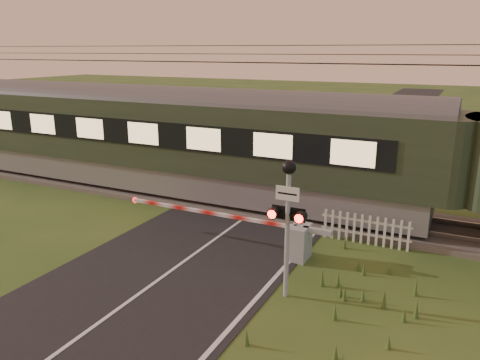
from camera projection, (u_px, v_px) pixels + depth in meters
The scene contains 8 objects.
ground at pixel (165, 276), 12.77m from camera, with size 160.00×160.00×0.00m, color #2A481B.
road at pixel (161, 279), 12.56m from camera, with size 6.00×140.00×0.03m.
track_bed at pixel (261, 205), 18.37m from camera, with size 140.00×3.40×0.39m.
overhead_wires at pixel (263, 56), 16.84m from camera, with size 120.00×0.62×0.62m.
train at pixel (470, 167), 14.70m from camera, with size 45.04×3.11×4.20m.
boom_gate at pixel (288, 238), 13.82m from camera, with size 7.03×0.80×1.06m.
crossing_signal at pixel (288, 205), 11.08m from camera, with size 0.89×0.36×3.50m.
picket_fence at pixel (365, 229), 14.73m from camera, with size 2.83×0.08×0.96m.
Camera 1 is at (6.95, -9.50, 5.96)m, focal length 35.00 mm.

